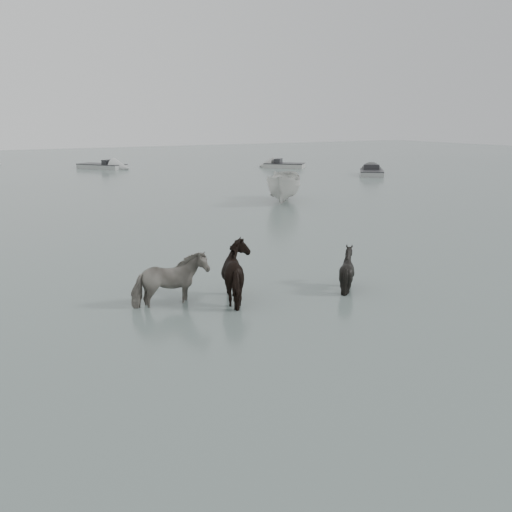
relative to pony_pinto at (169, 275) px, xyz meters
name	(u,v)px	position (x,y,z in m)	size (l,w,h in m)	color
ground	(229,319)	(0.75, -1.47, -0.72)	(140.00, 140.00, 0.00)	#546460
pony_pinto	(169,275)	(0.00, 0.00, 0.00)	(0.78, 1.70, 1.44)	black
pony_dark	(242,267)	(1.66, -0.37, 0.05)	(1.52, 1.30, 1.53)	black
pony_black	(347,263)	(4.36, -0.88, -0.09)	(1.01, 1.14, 1.26)	black
boat_small	(284,185)	(10.99, 12.53, 0.10)	(1.59, 4.22, 1.63)	beige
skiff_port	(372,170)	(23.54, 20.50, -0.34)	(4.47, 1.60, 0.75)	gray
skiff_mid	(102,164)	(7.90, 35.80, -0.34)	(5.68, 1.60, 0.75)	#A0A29F
skiff_star	(285,163)	(21.44, 29.05, -0.34)	(4.49, 1.60, 0.75)	#A6A6A1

